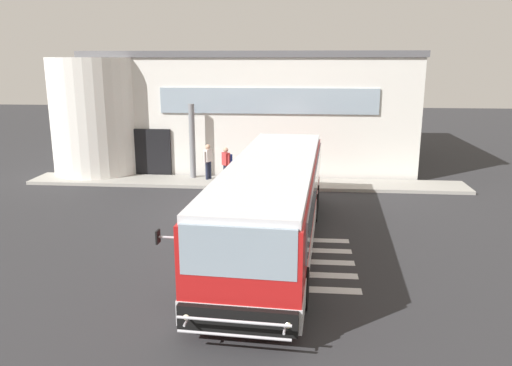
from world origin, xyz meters
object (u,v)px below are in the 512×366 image
(entry_support_column, at_px, (192,141))
(bus_main_foreground, at_px, (273,204))
(passenger_near_column, at_px, (208,160))
(passenger_by_doorway, at_px, (226,163))

(entry_support_column, xyz_separation_m, bus_main_foreground, (4.33, -8.34, -0.58))
(entry_support_column, distance_m, bus_main_foreground, 9.41)
(entry_support_column, bearing_deg, passenger_near_column, -18.96)
(passenger_by_doorway, bearing_deg, passenger_near_column, 143.54)
(passenger_near_column, distance_m, passenger_by_doorway, 1.23)
(entry_support_column, distance_m, passenger_by_doorway, 2.20)
(bus_main_foreground, bearing_deg, entry_support_column, 117.44)
(passenger_near_column, bearing_deg, entry_support_column, 161.04)
(entry_support_column, relative_size, bus_main_foreground, 0.29)
(passenger_near_column, relative_size, passenger_by_doorway, 1.00)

